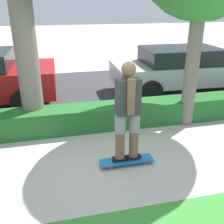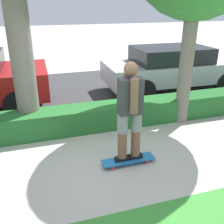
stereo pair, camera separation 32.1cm
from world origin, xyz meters
The scene contains 6 objects.
ground_plane centered at (0.00, 0.00, 0.00)m, with size 60.00×60.00×0.00m, color #ADA89E.
street_asphalt centered at (0.00, 4.20, 0.00)m, with size 13.06×5.00×0.01m.
hedge_row centered at (0.00, 1.60, 0.26)m, with size 13.06×0.60×0.52m.
skateboard centered at (0.22, 0.05, 0.07)m, with size 0.93×0.24×0.09m.
skater_person centered at (0.22, 0.05, 1.00)m, with size 0.50×0.44×1.71m.
parked_car_middle centered at (3.00, 3.57, 0.73)m, with size 4.34×1.79×1.36m.
Camera 1 is at (-0.91, -3.65, 2.62)m, focal length 42.00 mm.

